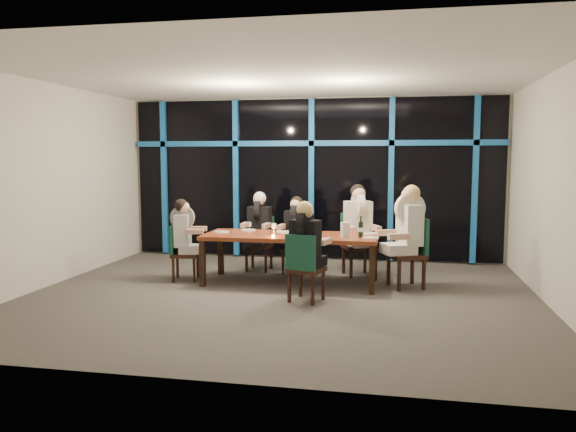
{
  "coord_description": "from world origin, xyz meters",
  "views": [
    {
      "loc": [
        1.55,
        -7.4,
        1.91
      ],
      "look_at": [
        0.0,
        0.6,
        1.05
      ],
      "focal_mm": 35.0,
      "sensor_mm": 36.0,
      "label": 1
    }
  ],
  "objects_px": {
    "chair_far_right": "(357,240)",
    "wine_bottle": "(361,229)",
    "dining_table": "(291,239)",
    "chair_end_left": "(180,249)",
    "diner_end_left": "(185,227)",
    "chair_end_right": "(412,249)",
    "chair_far_mid": "(297,244)",
    "diner_far_mid": "(296,223)",
    "chair_near_mid": "(304,264)",
    "water_pitcher": "(345,230)",
    "chair_far_left": "(260,240)",
    "diner_near_mid": "(306,236)",
    "diner_end_right": "(407,221)",
    "diner_far_left": "(259,219)",
    "diner_far_right": "(359,216)"
  },
  "relations": [
    {
      "from": "chair_far_right",
      "to": "wine_bottle",
      "type": "height_order",
      "value": "wine_bottle"
    },
    {
      "from": "dining_table",
      "to": "wine_bottle",
      "type": "height_order",
      "value": "wine_bottle"
    },
    {
      "from": "chair_end_left",
      "to": "diner_end_left",
      "type": "distance_m",
      "value": 0.35
    },
    {
      "from": "chair_end_right",
      "to": "chair_far_mid",
      "type": "bearing_deg",
      "value": -135.91
    },
    {
      "from": "chair_far_right",
      "to": "dining_table",
      "type": "bearing_deg",
      "value": -160.5
    },
    {
      "from": "dining_table",
      "to": "chair_far_right",
      "type": "relative_size",
      "value": 2.59
    },
    {
      "from": "diner_far_mid",
      "to": "diner_end_left",
      "type": "height_order",
      "value": "diner_end_left"
    },
    {
      "from": "chair_far_mid",
      "to": "diner_end_left",
      "type": "height_order",
      "value": "diner_end_left"
    },
    {
      "from": "chair_near_mid",
      "to": "water_pitcher",
      "type": "xyz_separation_m",
      "value": [
        0.45,
        0.89,
        0.35
      ]
    },
    {
      "from": "dining_table",
      "to": "diner_end_left",
      "type": "relative_size",
      "value": 3.09
    },
    {
      "from": "chair_end_left",
      "to": "diner_end_left",
      "type": "height_order",
      "value": "diner_end_left"
    },
    {
      "from": "chair_end_left",
      "to": "diner_far_mid",
      "type": "height_order",
      "value": "diner_far_mid"
    },
    {
      "from": "chair_far_right",
      "to": "chair_far_left",
      "type": "bearing_deg",
      "value": 153.05
    },
    {
      "from": "chair_far_left",
      "to": "diner_near_mid",
      "type": "bearing_deg",
      "value": -57.36
    },
    {
      "from": "diner_end_right",
      "to": "chair_far_mid",
      "type": "bearing_deg",
      "value": -137.77
    },
    {
      "from": "chair_far_mid",
      "to": "chair_near_mid",
      "type": "relative_size",
      "value": 0.95
    },
    {
      "from": "chair_end_right",
      "to": "diner_far_left",
      "type": "height_order",
      "value": "diner_far_left"
    },
    {
      "from": "diner_far_right",
      "to": "wine_bottle",
      "type": "height_order",
      "value": "diner_far_right"
    },
    {
      "from": "chair_end_right",
      "to": "diner_far_right",
      "type": "relative_size",
      "value": 1.05
    },
    {
      "from": "diner_far_right",
      "to": "wine_bottle",
      "type": "xyz_separation_m",
      "value": [
        0.09,
        -0.9,
        -0.09
      ]
    },
    {
      "from": "wine_bottle",
      "to": "diner_end_left",
      "type": "bearing_deg",
      "value": 179.54
    },
    {
      "from": "diner_end_right",
      "to": "diner_near_mid",
      "type": "distance_m",
      "value": 1.69
    },
    {
      "from": "chair_far_right",
      "to": "diner_near_mid",
      "type": "bearing_deg",
      "value": -129.67
    },
    {
      "from": "chair_far_mid",
      "to": "diner_far_left",
      "type": "xyz_separation_m",
      "value": [
        -0.66,
        0.04,
        0.38
      ]
    },
    {
      "from": "chair_far_right",
      "to": "diner_far_mid",
      "type": "relative_size",
      "value": 1.19
    },
    {
      "from": "chair_far_mid",
      "to": "chair_end_left",
      "type": "xyz_separation_m",
      "value": [
        -1.67,
        -0.94,
        0.0
      ]
    },
    {
      "from": "chair_near_mid",
      "to": "diner_far_mid",
      "type": "distance_m",
      "value": 1.91
    },
    {
      "from": "diner_far_mid",
      "to": "diner_end_left",
      "type": "distance_m",
      "value": 1.8
    },
    {
      "from": "wine_bottle",
      "to": "chair_end_left",
      "type": "bearing_deg",
      "value": 179.83
    },
    {
      "from": "chair_far_right",
      "to": "chair_end_left",
      "type": "bearing_deg",
      "value": 176.23
    },
    {
      "from": "chair_far_left",
      "to": "water_pitcher",
      "type": "relative_size",
      "value": 4.07
    },
    {
      "from": "chair_end_right",
      "to": "diner_far_left",
      "type": "bearing_deg",
      "value": -131.34
    },
    {
      "from": "chair_far_mid",
      "to": "diner_end_left",
      "type": "distance_m",
      "value": 1.88
    },
    {
      "from": "chair_end_right",
      "to": "diner_near_mid",
      "type": "bearing_deg",
      "value": -75.92
    },
    {
      "from": "diner_far_right",
      "to": "chair_end_left",
      "type": "bearing_deg",
      "value": 174.51
    },
    {
      "from": "diner_far_left",
      "to": "diner_end_right",
      "type": "bearing_deg",
      "value": -15.66
    },
    {
      "from": "chair_far_left",
      "to": "chair_far_mid",
      "type": "distance_m",
      "value": 0.66
    },
    {
      "from": "chair_far_left",
      "to": "diner_far_mid",
      "type": "bearing_deg",
      "value": -13.34
    },
    {
      "from": "diner_near_mid",
      "to": "dining_table",
      "type": "bearing_deg",
      "value": -51.64
    },
    {
      "from": "chair_far_left",
      "to": "wine_bottle",
      "type": "xyz_separation_m",
      "value": [
        1.76,
        -1.06,
        0.36
      ]
    },
    {
      "from": "chair_end_right",
      "to": "wine_bottle",
      "type": "relative_size",
      "value": 3.33
    },
    {
      "from": "chair_far_left",
      "to": "chair_far_mid",
      "type": "xyz_separation_m",
      "value": [
        0.65,
        -0.12,
        -0.02
      ]
    },
    {
      "from": "chair_far_left",
      "to": "chair_end_right",
      "type": "relative_size",
      "value": 0.88
    },
    {
      "from": "dining_table",
      "to": "chair_end_left",
      "type": "distance_m",
      "value": 1.74
    },
    {
      "from": "chair_end_right",
      "to": "wine_bottle",
      "type": "height_order",
      "value": "wine_bottle"
    },
    {
      "from": "diner_far_left",
      "to": "wine_bottle",
      "type": "relative_size",
      "value": 2.86
    },
    {
      "from": "diner_far_right",
      "to": "diner_near_mid",
      "type": "distance_m",
      "value": 1.87
    },
    {
      "from": "diner_far_mid",
      "to": "diner_end_left",
      "type": "relative_size",
      "value": 1.0
    },
    {
      "from": "dining_table",
      "to": "chair_far_mid",
      "type": "xyz_separation_m",
      "value": [
        -0.05,
        0.85,
        -0.2
      ]
    },
    {
      "from": "diner_far_left",
      "to": "diner_far_right",
      "type": "bearing_deg",
      "value": -0.02
    }
  ]
}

